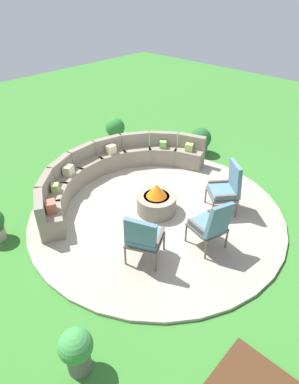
% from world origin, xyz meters
% --- Properties ---
extents(ground_plane, '(24.00, 24.00, 0.00)m').
position_xyz_m(ground_plane, '(0.00, 0.00, 0.00)').
color(ground_plane, '#387A2D').
extents(patio_circle, '(5.33, 5.33, 0.06)m').
position_xyz_m(patio_circle, '(0.00, 0.00, 0.03)').
color(patio_circle, '#9E9384').
rests_on(patio_circle, ground_plane).
extents(fire_pit, '(0.83, 0.83, 0.67)m').
position_xyz_m(fire_pit, '(0.00, 0.00, 0.31)').
color(fire_pit, gray).
rests_on(fire_pit, patio_circle).
extents(curved_stone_bench, '(4.58, 2.10, 0.80)m').
position_xyz_m(curved_stone_bench, '(0.15, 1.60, 0.38)').
color(curved_stone_bench, gray).
rests_on(curved_stone_bench, patio_circle).
extents(lounge_chair_front_left, '(0.79, 0.79, 1.06)m').
position_xyz_m(lounge_chair_front_left, '(-1.21, -0.80, 0.61)').
color(lounge_chair_front_left, brown).
rests_on(lounge_chair_front_left, patio_circle).
extents(lounge_chair_front_right, '(0.67, 0.69, 1.08)m').
position_xyz_m(lounge_chair_front_right, '(-0.15, -1.44, 0.61)').
color(lounge_chair_front_right, brown).
rests_on(lounge_chair_front_right, patio_circle).
extents(lounge_chair_back_left, '(0.80, 0.82, 1.12)m').
position_xyz_m(lounge_chair_back_left, '(1.03, -1.02, 0.63)').
color(lounge_chair_back_left, brown).
rests_on(lounge_chair_back_left, patio_circle).
extents(potted_plant_1, '(0.44, 0.44, 0.73)m').
position_xyz_m(potted_plant_1, '(-3.10, -1.48, 0.42)').
color(potted_plant_1, '#605B56').
rests_on(potted_plant_1, ground_plane).
extents(potted_plant_2, '(0.57, 0.57, 0.76)m').
position_xyz_m(potted_plant_2, '(1.74, 3.24, 0.41)').
color(potted_plant_2, brown).
rests_on(potted_plant_2, ground_plane).
extents(potted_plant_3, '(0.59, 0.59, 0.74)m').
position_xyz_m(potted_plant_3, '(2.90, 0.98, 0.39)').
color(potted_plant_3, '#605B56').
rests_on(potted_plant_3, ground_plane).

